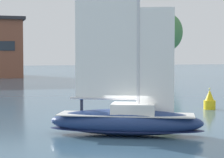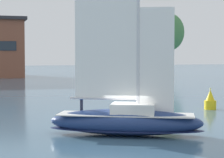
# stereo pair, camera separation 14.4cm
# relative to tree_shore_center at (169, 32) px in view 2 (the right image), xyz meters

# --- Properties ---
(ground_plane) EXTENTS (400.00, 400.00, 0.00)m
(ground_plane) POSITION_rel_tree_shore_center_xyz_m (-35.54, -73.17, -10.76)
(ground_plane) COLOR #42667F
(tree_shore_center) EXTENTS (7.46, 7.46, 15.37)m
(tree_shore_center) POSITION_rel_tree_shore_center_xyz_m (0.00, 0.00, 0.00)
(tree_shore_center) COLOR brown
(tree_shore_center) RESTS_ON ground
(sailboat_main) EXTENTS (10.03, 6.61, 13.45)m
(sailboat_main) POSITION_rel_tree_shore_center_xyz_m (-35.53, -73.17, -9.69)
(sailboat_main) COLOR navy
(sailboat_main) RESTS_ON ground
(channel_buoy) EXTENTS (1.11, 1.11, 2.00)m
(channel_buoy) POSITION_rel_tree_shore_center_xyz_m (-23.79, -62.87, -9.96)
(channel_buoy) COLOR yellow
(channel_buoy) RESTS_ON ground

